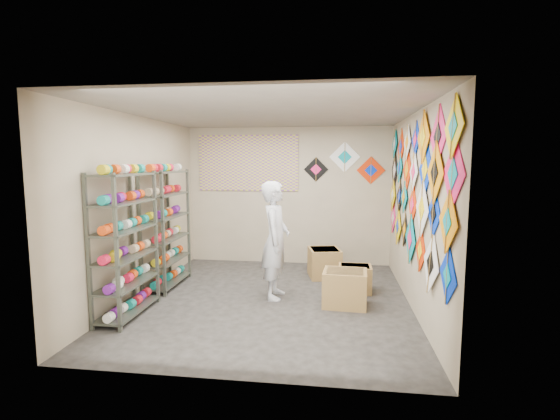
# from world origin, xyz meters

# --- Properties ---
(ground) EXTENTS (4.50, 4.50, 0.00)m
(ground) POSITION_xyz_m (0.00, 0.00, 0.00)
(ground) COLOR black
(room_walls) EXTENTS (4.50, 4.50, 4.50)m
(room_walls) POSITION_xyz_m (0.00, 0.00, 1.64)
(room_walls) COLOR tan
(room_walls) RESTS_ON ground
(shelf_rack_front) EXTENTS (0.40, 1.10, 1.90)m
(shelf_rack_front) POSITION_xyz_m (-1.78, -0.85, 0.95)
(shelf_rack_front) COLOR #4C5147
(shelf_rack_front) RESTS_ON ground
(shelf_rack_back) EXTENTS (0.40, 1.10, 1.90)m
(shelf_rack_back) POSITION_xyz_m (-1.78, 0.45, 0.95)
(shelf_rack_back) COLOR #4C5147
(shelf_rack_back) RESTS_ON ground
(string_spools) EXTENTS (0.12, 2.36, 0.12)m
(string_spools) POSITION_xyz_m (-1.78, -0.20, 1.05)
(string_spools) COLOR #F81740
(string_spools) RESTS_ON ground
(kite_wall_display) EXTENTS (0.06, 4.36, 2.08)m
(kite_wall_display) POSITION_xyz_m (1.98, -0.08, 1.66)
(kite_wall_display) COLOR #002ACB
(kite_wall_display) RESTS_ON room_walls
(back_wall_kites) EXTENTS (1.56, 0.02, 0.82)m
(back_wall_kites) POSITION_xyz_m (1.12, 2.24, 1.97)
(back_wall_kites) COLOR black
(back_wall_kites) RESTS_ON room_walls
(poster) EXTENTS (2.00, 0.01, 1.10)m
(poster) POSITION_xyz_m (-0.80, 2.23, 2.00)
(poster) COLOR #7C4493
(poster) RESTS_ON room_walls
(shopkeeper) EXTENTS (0.65, 0.44, 1.74)m
(shopkeeper) POSITION_xyz_m (0.06, 0.12, 0.87)
(shopkeeper) COLOR silver
(shopkeeper) RESTS_ON ground
(carton_a) EXTENTS (0.63, 0.54, 0.50)m
(carton_a) POSITION_xyz_m (1.08, -0.11, 0.25)
(carton_a) COLOR #9D7744
(carton_a) RESTS_ON ground
(carton_b) EXTENTS (0.51, 0.42, 0.41)m
(carton_b) POSITION_xyz_m (1.25, 0.55, 0.21)
(carton_b) COLOR #9D7744
(carton_b) RESTS_ON ground
(carton_c) EXTENTS (0.63, 0.67, 0.50)m
(carton_c) POSITION_xyz_m (0.76, 1.31, 0.25)
(carton_c) COLOR #9D7744
(carton_c) RESTS_ON ground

